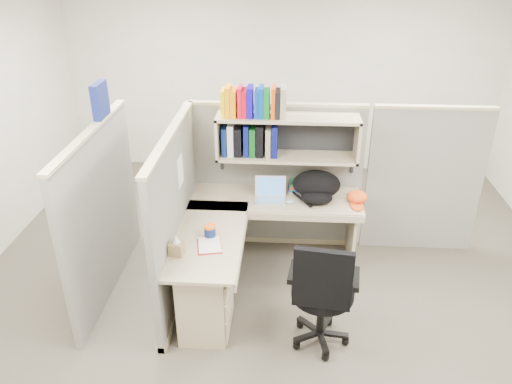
# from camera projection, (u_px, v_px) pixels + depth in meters

# --- Properties ---
(ground) EXTENTS (6.00, 6.00, 0.00)m
(ground) POSITION_uv_depth(u_px,v_px,m) (273.00, 290.00, 4.91)
(ground) COLOR #3D372F
(ground) RESTS_ON ground
(room_shell) EXTENTS (6.00, 6.00, 6.00)m
(room_shell) POSITION_uv_depth(u_px,v_px,m) (276.00, 136.00, 4.17)
(room_shell) COLOR #B6B3A5
(room_shell) RESTS_ON ground
(cubicle) EXTENTS (3.79, 1.84, 1.95)m
(cubicle) POSITION_uv_depth(u_px,v_px,m) (239.00, 186.00, 4.92)
(cubicle) COLOR slate
(cubicle) RESTS_ON ground
(desk) EXTENTS (1.74, 1.75, 0.73)m
(desk) POSITION_uv_depth(u_px,v_px,m) (227.00, 269.00, 4.48)
(desk) COLOR gray
(desk) RESTS_ON ground
(laptop) EXTENTS (0.32, 0.32, 0.23)m
(laptop) POSITION_uv_depth(u_px,v_px,m) (270.00, 191.00, 4.98)
(laptop) COLOR silver
(laptop) RESTS_ON desk
(backpack) EXTENTS (0.56, 0.47, 0.29)m
(backpack) POSITION_uv_depth(u_px,v_px,m) (317.00, 187.00, 4.98)
(backpack) COLOR black
(backpack) RESTS_ON desk
(orange_cap) EXTENTS (0.23, 0.25, 0.11)m
(orange_cap) POSITION_uv_depth(u_px,v_px,m) (357.00, 197.00, 4.99)
(orange_cap) COLOR #DE4813
(orange_cap) RESTS_ON desk
(snack_canister) EXTENTS (0.11, 0.11, 0.11)m
(snack_canister) POSITION_uv_depth(u_px,v_px,m) (210.00, 231.00, 4.42)
(snack_canister) COLOR #0D1E4E
(snack_canister) RESTS_ON desk
(tissue_box) EXTENTS (0.13, 0.13, 0.18)m
(tissue_box) POSITION_uv_depth(u_px,v_px,m) (176.00, 245.00, 4.15)
(tissue_box) COLOR #8E7650
(tissue_box) RESTS_ON desk
(mouse) EXTENTS (0.09, 0.07, 0.03)m
(mouse) POSITION_uv_depth(u_px,v_px,m) (290.00, 202.00, 4.97)
(mouse) COLOR #94ABD2
(mouse) RESTS_ON desk
(paper_cup) EXTENTS (0.07, 0.07, 0.10)m
(paper_cup) POSITION_uv_depth(u_px,v_px,m) (279.00, 188.00, 5.17)
(paper_cup) COLOR white
(paper_cup) RESTS_ON desk
(book_stack) EXTENTS (0.16, 0.21, 0.10)m
(book_stack) POSITION_uv_depth(u_px,v_px,m) (295.00, 186.00, 5.22)
(book_stack) COLOR slate
(book_stack) RESTS_ON desk
(loose_paper) EXTENTS (0.24, 0.29, 0.00)m
(loose_paper) POSITION_uv_depth(u_px,v_px,m) (210.00, 245.00, 4.31)
(loose_paper) COLOR silver
(loose_paper) RESTS_ON desk
(task_chair) EXTENTS (0.59, 0.55, 1.08)m
(task_chair) POSITION_uv_depth(u_px,v_px,m) (321.00, 309.00, 4.09)
(task_chair) COLOR black
(task_chair) RESTS_ON ground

